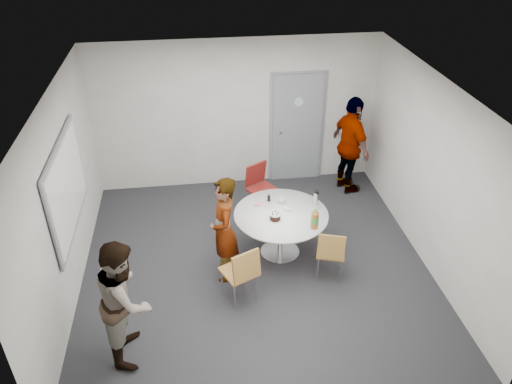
{
  "coord_description": "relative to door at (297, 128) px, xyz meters",
  "views": [
    {
      "loc": [
        -0.77,
        -5.64,
        4.84
      ],
      "look_at": [
        0.04,
        0.25,
        1.13
      ],
      "focal_mm": 35.0,
      "sensor_mm": 36.0,
      "label": 1
    }
  ],
  "objects": [
    {
      "name": "wall_back",
      "position": [
        -1.1,
        0.02,
        0.32
      ],
      "size": [
        5.0,
        0.0,
        5.0
      ],
      "primitive_type": "plane",
      "rotation": [
        1.57,
        0.0,
        0.0
      ],
      "color": "#AFACA6",
      "rests_on": "floor"
    },
    {
      "name": "wall_left",
      "position": [
        -3.6,
        -2.48,
        0.32
      ],
      "size": [
        0.0,
        5.0,
        5.0
      ],
      "primitive_type": "plane",
      "rotation": [
        1.57,
        0.0,
        1.57
      ],
      "color": "#AFACA6",
      "rests_on": "floor"
    },
    {
      "name": "whiteboard",
      "position": [
        -3.56,
        -2.28,
        0.42
      ],
      "size": [
        0.04,
        1.9,
        1.25
      ],
      "color": "gray",
      "rests_on": "wall_left"
    },
    {
      "name": "chair_near_right",
      "position": [
        -0.1,
        -2.88,
        -0.54
      ],
      "size": [
        0.49,
        0.52,
        0.81
      ],
      "rotation": [
        0.0,
        0.0,
        -0.32
      ],
      "color": "olive",
      "rests_on": "floor"
    },
    {
      "name": "wall_right",
      "position": [
        1.4,
        -2.48,
        0.32
      ],
      "size": [
        0.0,
        5.0,
        5.0
      ],
      "primitive_type": "plane",
      "rotation": [
        1.57,
        0.0,
        -1.57
      ],
      "color": "#AFACA6",
      "rests_on": "floor"
    },
    {
      "name": "person_left",
      "position": [
        -2.78,
        -3.79,
        -0.22
      ],
      "size": [
        0.62,
        0.79,
        1.6
      ],
      "primitive_type": "imported",
      "rotation": [
        0.0,
        0.0,
        1.56
      ],
      "color": "white",
      "rests_on": "floor"
    },
    {
      "name": "person_right",
      "position": [
        0.85,
        -0.57,
        -0.13
      ],
      "size": [
        0.69,
        1.13,
        1.79
      ],
      "primitive_type": "imported",
      "rotation": [
        0.0,
        0.0,
        1.83
      ],
      "color": "black",
      "rests_on": "floor"
    },
    {
      "name": "wall_front",
      "position": [
        -1.1,
        -4.98,
        0.32
      ],
      "size": [
        5.0,
        0.0,
        5.0
      ],
      "primitive_type": "plane",
      "rotation": [
        -1.57,
        0.0,
        0.0
      ],
      "color": "#AFACA6",
      "rests_on": "floor"
    },
    {
      "name": "floor",
      "position": [
        -1.1,
        -2.48,
        -1.03
      ],
      "size": [
        5.0,
        5.0,
        0.0
      ],
      "primitive_type": "plane",
      "color": "black",
      "rests_on": "ground"
    },
    {
      "name": "chair_far",
      "position": [
        -0.83,
        -1.05,
        -0.48
      ],
      "size": [
        0.59,
        0.61,
        0.89
      ],
      "rotation": [
        0.0,
        0.0,
        3.68
      ],
      "color": "maroon",
      "rests_on": "floor"
    },
    {
      "name": "chair_near_left",
      "position": [
        -1.37,
        -3.17,
        -0.49
      ],
      "size": [
        0.56,
        0.58,
        0.87
      ],
      "rotation": [
        0.0,
        0.0,
        0.43
      ],
      "color": "olive",
      "rests_on": "floor"
    },
    {
      "name": "door",
      "position": [
        0.0,
        0.0,
        0.0
      ],
      "size": [
        1.02,
        0.17,
        2.12
      ],
      "color": "slate",
      "rests_on": "wall_back"
    },
    {
      "name": "table",
      "position": [
        -0.66,
        -2.24,
        -0.4
      ],
      "size": [
        1.38,
        1.38,
        1.04
      ],
      "color": "white",
      "rests_on": "floor"
    },
    {
      "name": "person_main",
      "position": [
        -1.55,
        -2.61,
        -0.23
      ],
      "size": [
        0.4,
        0.59,
        1.58
      ],
      "primitive_type": "imported",
      "rotation": [
        0.0,
        0.0,
        -1.54
      ],
      "color": "#A5C6EA",
      "rests_on": "floor"
    },
    {
      "name": "ceiling",
      "position": [
        -1.1,
        -2.48,
        1.67
      ],
      "size": [
        5.0,
        5.0,
        0.0
      ],
      "primitive_type": "plane",
      "rotation": [
        3.14,
        0.0,
        0.0
      ],
      "color": "silver",
      "rests_on": "wall_back"
    }
  ]
}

